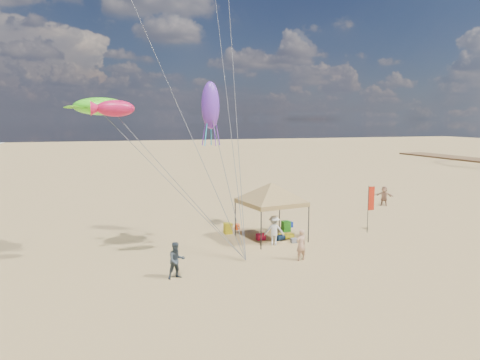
{
  "coord_description": "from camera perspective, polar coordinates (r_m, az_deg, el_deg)",
  "views": [
    {
      "loc": [
        -8.01,
        -21.3,
        7.46
      ],
      "look_at": [
        0.0,
        3.0,
        4.0
      ],
      "focal_mm": 33.74,
      "sensor_mm": 36.0,
      "label": 1
    }
  ],
  "objects": [
    {
      "name": "person_far_c",
      "position": [
        41.07,
        17.76,
        -1.93
      ],
      "size": [
        1.49,
        1.46,
        1.71
      ],
      "primitive_type": "imported",
      "rotation": [
        0.0,
        0.0,
        5.52
      ],
      "color": "tan",
      "rests_on": "ground"
    },
    {
      "name": "cooler_blue",
      "position": [
        31.68,
        6.17,
        -5.61
      ],
      "size": [
        0.54,
        0.38,
        0.38
      ],
      "primitive_type": "cube",
      "color": "#132A9B",
      "rests_on": "ground"
    },
    {
      "name": "chair_green",
      "position": [
        30.49,
        5.83,
        -5.82
      ],
      "size": [
        0.5,
        0.5,
        0.7
      ],
      "primitive_type": "cube",
      "color": "green",
      "rests_on": "ground"
    },
    {
      "name": "canopy_tent",
      "position": [
        27.84,
        3.99,
        -0.6
      ],
      "size": [
        6.64,
        6.64,
        4.14
      ],
      "color": "black",
      "rests_on": "ground"
    },
    {
      "name": "crate_grey",
      "position": [
        27.83,
        6.8,
        -7.6
      ],
      "size": [
        0.34,
        0.3,
        0.28
      ],
      "primitive_type": "cube",
      "color": "slate",
      "rests_on": "ground"
    },
    {
      "name": "feather_flag",
      "position": [
        30.88,
        16.17,
        -2.62
      ],
      "size": [
        0.48,
        0.04,
        3.14
      ],
      "color": "black",
      "rests_on": "ground"
    },
    {
      "name": "turtle_kite",
      "position": [
        24.62,
        -17.24,
        8.88
      ],
      "size": [
        2.92,
        2.43,
        0.91
      ],
      "primitive_type": "ellipsoid",
      "rotation": [
        0.0,
        0.0,
        0.09
      ],
      "color": "#51FF1E",
      "rests_on": "ground"
    },
    {
      "name": "chair_yellow",
      "position": [
        29.74,
        -1.54,
        -6.13
      ],
      "size": [
        0.5,
        0.5,
        0.7
      ],
      "primitive_type": "cube",
      "color": "gold",
      "rests_on": "ground"
    },
    {
      "name": "cooler_red",
      "position": [
        28.3,
        2.64,
        -7.19
      ],
      "size": [
        0.54,
        0.38,
        0.38
      ],
      "primitive_type": "cube",
      "color": "red",
      "rests_on": "ground"
    },
    {
      "name": "bag_orange",
      "position": [
        30.91,
        -0.35,
        -5.92
      ],
      "size": [
        0.54,
        0.69,
        0.36
      ],
      "primitive_type": "cylinder",
      "rotation": [
        0.0,
        1.57,
        1.22
      ],
      "color": "#F84E0D",
      "rests_on": "ground"
    },
    {
      "name": "ground",
      "position": [
        23.95,
        2.29,
        -10.46
      ],
      "size": [
        280.0,
        280.0,
        0.0
      ],
      "primitive_type": "plane",
      "color": "tan",
      "rests_on": "ground"
    },
    {
      "name": "person_near_c",
      "position": [
        27.02,
        4.32,
        -6.37
      ],
      "size": [
        1.3,
        0.97,
        1.8
      ],
      "primitive_type": "imported",
      "rotation": [
        0.0,
        0.0,
        2.86
      ],
      "color": "silver",
      "rests_on": "ground"
    },
    {
      "name": "squid_kite",
      "position": [
        28.55,
        -3.76,
        9.4
      ],
      "size": [
        1.3,
        1.3,
        2.96
      ],
      "primitive_type": "ellipsoid",
      "rotation": [
        0.0,
        0.0,
        -0.15
      ],
      "color": "purple",
      "rests_on": "ground"
    },
    {
      "name": "person_near_a",
      "position": [
        24.34,
        7.72,
        -8.13
      ],
      "size": [
        0.69,
        0.53,
        1.7
      ],
      "primitive_type": "imported",
      "rotation": [
        0.0,
        0.0,
        3.36
      ],
      "color": "tan",
      "rests_on": "ground"
    },
    {
      "name": "beach_cart",
      "position": [
        28.62,
        5.84,
        -7.03
      ],
      "size": [
        0.9,
        0.5,
        0.24
      ],
      "primitive_type": "cube",
      "color": "yellow",
      "rests_on": "ground"
    },
    {
      "name": "fish_kite",
      "position": [
        22.62,
        -15.46,
        8.72
      ],
      "size": [
        1.96,
        1.29,
        0.8
      ],
      "primitive_type": "ellipsoid",
      "rotation": [
        0.0,
        0.0,
        -0.23
      ],
      "color": "#DC184B",
      "rests_on": "ground"
    },
    {
      "name": "bag_navy",
      "position": [
        28.24,
        5.1,
        -7.27
      ],
      "size": [
        0.69,
        0.54,
        0.36
      ],
      "primitive_type": "cylinder",
      "rotation": [
        0.0,
        1.57,
        0.35
      ],
      "color": "#0D213C",
      "rests_on": "ground"
    },
    {
      "name": "person_near_b",
      "position": [
        21.7,
        -8.04,
        -10.04
      ],
      "size": [
        0.97,
        0.83,
        1.75
      ],
      "primitive_type": "imported",
      "rotation": [
        0.0,
        0.0,
        0.21
      ],
      "color": "#323C44",
      "rests_on": "ground"
    }
  ]
}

